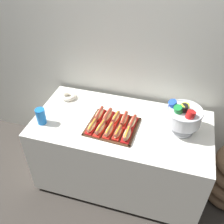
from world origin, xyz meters
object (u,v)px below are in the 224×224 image
object	(u,v)px
serving_tray	(112,127)
hot_dog_3	(118,132)
hot_dog_4	(127,135)
hot_dog_1	(100,128)
hot_dog_2	(109,130)
cup_stack	(41,116)
punch_bowl	(183,116)
donut	(68,96)
hot_dog_9	(133,122)
hot_dog_0	(92,126)
hot_dog_6	(107,116)
buffet_table	(121,151)
hot_dog_8	(124,120)
hot_dog_5	(99,114)
hot_dog_7	(116,118)

from	to	relation	value
serving_tray	hot_dog_3	distance (m)	0.12
hot_dog_4	hot_dog_1	bearing A→B (deg)	177.17
hot_dog_2	cup_stack	distance (m)	0.59
hot_dog_4	cup_stack	size ratio (longest dim) A/B	1.18
hot_dog_3	punch_bowl	distance (m)	0.53
punch_bowl	donut	size ratio (longest dim) A/B	2.00
hot_dog_2	hot_dog_9	world-z (taller)	hot_dog_2
hot_dog_0	hot_dog_2	xyz separation A→B (m)	(0.15, -0.01, 0.00)
hot_dog_6	punch_bowl	size ratio (longest dim) A/B	0.64
buffet_table	hot_dog_3	distance (m)	0.42
hot_dog_3	hot_dog_8	bearing A→B (deg)	87.17
buffet_table	hot_dog_9	bearing A→B (deg)	2.06
hot_dog_1	donut	xyz separation A→B (m)	(-0.44, 0.36, -0.02)
hot_dog_3	donut	size ratio (longest dim) A/B	1.07
hot_dog_4	punch_bowl	distance (m)	0.47
hot_dog_2	hot_dog_6	world-z (taller)	hot_dog_6
hot_dog_5	hot_dog_7	size ratio (longest dim) A/B	1.16
hot_dog_3	donut	world-z (taller)	hot_dog_3
donut	hot_dog_5	bearing A→B (deg)	-26.83
hot_dog_2	hot_dog_8	xyz separation A→B (m)	(0.08, 0.16, 0.00)
serving_tray	hot_dog_9	world-z (taller)	hot_dog_9
hot_dog_2	hot_dog_7	xyz separation A→B (m)	(0.01, 0.16, -0.00)
hot_dog_1	hot_dog_9	world-z (taller)	hot_dog_1
buffet_table	hot_dog_1	distance (m)	0.44
hot_dog_3	buffet_table	bearing A→B (deg)	93.84
hot_dog_4	hot_dog_7	distance (m)	0.22
hot_dog_7	hot_dog_9	size ratio (longest dim) A/B	0.95
hot_dog_5	hot_dog_6	bearing A→B (deg)	-2.83
hot_dog_2	hot_dog_1	bearing A→B (deg)	177.17
buffet_table	hot_dog_6	xyz separation A→B (m)	(-0.13, 0.01, 0.39)
punch_bowl	serving_tray	bearing A→B (deg)	-167.41
hot_dog_2	punch_bowl	size ratio (longest dim) A/B	0.59
serving_tray	hot_dog_2	world-z (taller)	hot_dog_2
hot_dog_9	punch_bowl	size ratio (longest dim) A/B	0.57
donut	buffet_table	bearing A→B (deg)	-19.72
donut	hot_dog_9	bearing A→B (deg)	-16.90
hot_dog_7	donut	bearing A→B (deg)	159.39
hot_dog_1	donut	size ratio (longest dim) A/B	1.30
hot_dog_8	hot_dog_0	bearing A→B (deg)	-146.58
hot_dog_3	hot_dog_9	distance (m)	0.18
hot_dog_2	donut	bearing A→B (deg)	145.03
hot_dog_2	cup_stack	xyz separation A→B (m)	(-0.59, -0.03, 0.04)
buffet_table	hot_dog_4	distance (m)	0.43
hot_dog_0	hot_dog_5	size ratio (longest dim) A/B	0.98
serving_tray	hot_dog_2	size ratio (longest dim) A/B	2.45
buffet_table	hot_dog_6	size ratio (longest dim) A/B	8.16
hot_dog_8	hot_dog_9	bearing A→B (deg)	-2.83
hot_dog_1	hot_dog_8	world-z (taller)	same
serving_tray	hot_dog_8	distance (m)	0.12
serving_tray	punch_bowl	xyz separation A→B (m)	(0.54, 0.12, 0.15)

